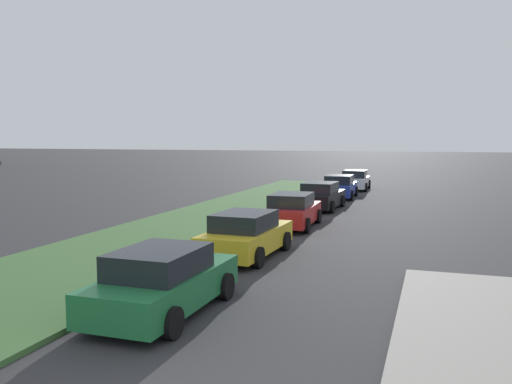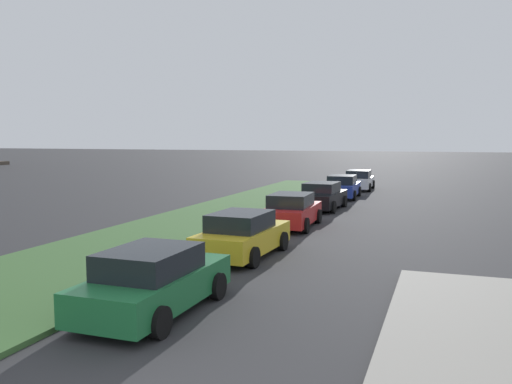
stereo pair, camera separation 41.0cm
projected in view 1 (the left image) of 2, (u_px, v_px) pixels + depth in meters
The scene contains 7 objects.
grass_median at pixel (125, 251), 18.10m from camera, with size 60.00×6.00×0.12m, color #3D6633.
parked_car_green at pixel (163, 281), 11.78m from camera, with size 4.32×2.06×1.47m.
parked_car_yellow at pixel (246, 235), 17.42m from camera, with size 4.36×2.14×1.47m.
parked_car_red at pixel (292, 211), 23.20m from camera, with size 4.36×2.14×1.47m.
parked_car_black at pixel (321, 196), 28.99m from camera, with size 4.36×2.13×1.47m.
parked_car_blue at pixel (339, 187), 34.48m from camera, with size 4.37×2.15×1.47m.
parked_car_white at pixel (355, 180), 39.91m from camera, with size 4.35×2.12×1.47m.
Camera 1 is at (-5.51, -3.59, 3.84)m, focal length 37.89 mm.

